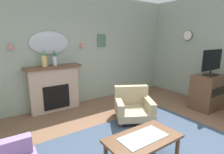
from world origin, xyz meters
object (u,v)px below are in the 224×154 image
at_px(armchair_beside_couch, 133,105).
at_px(tv_cabinet, 207,92).
at_px(tv_flatscreen, 212,62).
at_px(wall_clock, 188,35).
at_px(wall_sconce_left, 11,46).
at_px(coffee_table, 143,141).
at_px(framed_picture, 101,41).
at_px(mantel_vase_left, 44,59).
at_px(wall_sconce_right, 82,44).
at_px(fireplace, 55,89).
at_px(mantel_vase_centre, 55,58).
at_px(wall_mirror, 50,43).

relative_size(armchair_beside_couch, tv_cabinet, 1.23).
relative_size(tv_cabinet, tv_flatscreen, 1.07).
distance_m(wall_clock, armchair_beside_couch, 2.99).
bearing_deg(wall_sconce_left, coffee_table, -65.76).
bearing_deg(framed_picture, wall_sconce_left, -178.54).
bearing_deg(framed_picture, coffee_table, -110.24).
bearing_deg(tv_cabinet, mantel_vase_left, 148.94).
distance_m(coffee_table, tv_flatscreen, 3.07).
bearing_deg(wall_sconce_right, fireplace, -173.84).
bearing_deg(mantel_vase_centre, framed_picture, 7.08).
bearing_deg(mantel_vase_left, wall_sconce_right, 6.52).
relative_size(mantel_vase_left, tv_flatscreen, 0.49).
distance_m(coffee_table, tv_cabinet, 2.96).
relative_size(wall_mirror, wall_sconce_left, 6.86).
bearing_deg(wall_clock, mantel_vase_centre, 164.11).
height_order(wall_mirror, coffee_table, wall_mirror).
relative_size(mantel_vase_centre, framed_picture, 1.08).
distance_m(wall_mirror, framed_picture, 1.50).
distance_m(mantel_vase_centre, armchair_beside_couch, 2.21).
distance_m(wall_mirror, tv_cabinet, 4.23).
distance_m(fireplace, framed_picture, 1.91).
distance_m(mantel_vase_left, coffee_table, 2.96).
height_order(mantel_vase_left, armchair_beside_couch, mantel_vase_left).
relative_size(mantel_vase_left, wall_sconce_right, 2.95).
height_order(wall_sconce_left, tv_cabinet, wall_sconce_left).
bearing_deg(coffee_table, wall_clock, 25.81).
distance_m(wall_sconce_right, coffee_table, 3.14).
bearing_deg(wall_sconce_right, wall_mirror, 176.63).
bearing_deg(armchair_beside_couch, coffee_table, -125.76).
distance_m(fireplace, wall_sconce_left, 1.38).
xyz_separation_m(wall_sconce_right, armchair_beside_couch, (0.49, -1.58, -1.35)).
relative_size(mantel_vase_centre, coffee_table, 0.35).
bearing_deg(wall_mirror, coffee_table, -81.55).
bearing_deg(tv_flatscreen, framed_picture, 128.12).
relative_size(wall_mirror, coffee_table, 0.87).
height_order(fireplace, wall_mirror, wall_mirror).
bearing_deg(mantel_vase_left, mantel_vase_centre, 0.00).
bearing_deg(coffee_table, tv_cabinet, 11.73).
height_order(wall_mirror, wall_sconce_left, wall_mirror).
bearing_deg(coffee_table, mantel_vase_centre, 97.94).
height_order(mantel_vase_left, tv_cabinet, mantel_vase_left).
bearing_deg(fireplace, mantel_vase_centre, -29.53).
height_order(fireplace, tv_cabinet, fireplace).
xyz_separation_m(wall_sconce_left, wall_clock, (4.68, -1.20, 0.24)).
height_order(wall_mirror, framed_picture, wall_mirror).
xyz_separation_m(fireplace, wall_clock, (3.83, -1.10, 1.33)).
distance_m(wall_sconce_left, tv_flatscreen, 4.76).
height_order(mantel_vase_left, wall_mirror, wall_mirror).
distance_m(armchair_beside_couch, tv_flatscreen, 2.30).
bearing_deg(tv_flatscreen, fireplace, 146.84).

